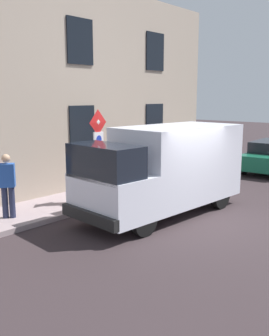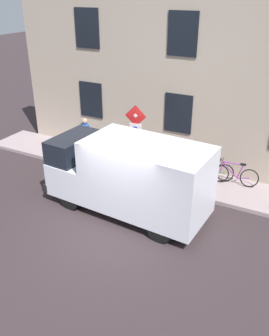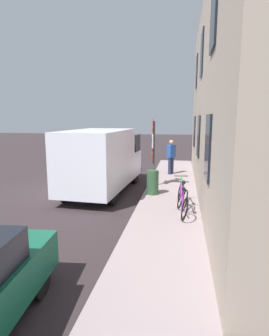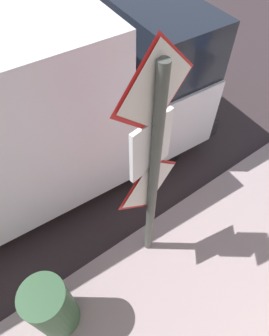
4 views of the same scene
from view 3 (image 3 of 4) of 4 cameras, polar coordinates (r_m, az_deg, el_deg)
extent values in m
plane|color=#33282B|center=(11.90, -12.47, -4.55)|extent=(80.00, 80.00, 0.00)
cube|color=gray|center=(11.05, 7.22, -5.15)|extent=(2.00, 16.46, 0.14)
cube|color=#B3A18D|center=(10.71, 15.07, 13.03)|extent=(0.70, 14.46, 7.14)
cube|color=black|center=(6.74, 14.52, 4.01)|extent=(0.06, 1.10, 1.50)
cube|color=black|center=(10.69, 12.77, 6.23)|extent=(0.06, 1.10, 1.50)
cube|color=black|center=(14.66, 11.95, 7.25)|extent=(0.06, 1.10, 1.50)
cube|color=black|center=(7.05, 15.68, 27.78)|extent=(0.06, 1.10, 1.50)
cube|color=black|center=(10.89, 13.39, 21.40)|extent=(0.06, 1.10, 1.50)
cube|color=black|center=(14.80, 12.38, 18.36)|extent=(0.06, 1.10, 1.50)
cylinder|color=#474C47|center=(11.71, 3.89, 2.81)|extent=(0.09, 0.09, 2.68)
pyramid|color=silver|center=(11.62, 3.56, 8.14)|extent=(0.11, 0.50, 0.50)
pyramid|color=red|center=(11.62, 3.59, 8.14)|extent=(0.10, 0.56, 0.56)
cube|color=white|center=(11.66, 3.63, 5.44)|extent=(0.10, 0.44, 0.56)
cylinder|color=#1933B2|center=(11.65, 3.51, 5.73)|extent=(0.04, 0.24, 0.24)
pyramid|color=silver|center=(11.71, 3.50, 2.76)|extent=(0.11, 0.50, 0.50)
pyramid|color=red|center=(11.71, 3.53, 2.76)|extent=(0.10, 0.56, 0.56)
cube|color=white|center=(10.75, -7.50, 1.73)|extent=(2.23, 3.91, 2.18)
cube|color=white|center=(13.27, -3.52, 1.03)|extent=(2.08, 1.52, 1.10)
cube|color=black|center=(13.36, -3.31, 4.98)|extent=(1.98, 1.09, 0.84)
cube|color=black|center=(14.04, -2.63, 0.01)|extent=(2.01, 0.28, 0.28)
cylinder|color=black|center=(13.41, -7.39, -1.08)|extent=(0.27, 0.77, 0.76)
cylinder|color=black|center=(12.91, -0.05, -1.43)|extent=(0.27, 0.77, 0.76)
cylinder|color=black|center=(10.44, -13.77, -4.51)|extent=(0.27, 0.77, 0.76)
cylinder|color=black|center=(9.79, -4.49, -5.23)|extent=(0.27, 0.77, 0.76)
cylinder|color=black|center=(5.32, -18.65, -20.54)|extent=(0.23, 0.61, 0.60)
torus|color=black|center=(9.03, 9.19, -6.05)|extent=(0.26, 0.68, 0.65)
torus|color=black|center=(8.03, 10.02, -8.13)|extent=(0.26, 0.68, 0.65)
cylinder|color=purple|center=(8.65, 9.48, -5.36)|extent=(0.11, 0.60, 0.60)
cylinder|color=purple|center=(8.51, 9.59, -3.73)|extent=(0.12, 0.73, 0.07)
cylinder|color=purple|center=(8.31, 9.76, -6.14)|extent=(0.06, 0.19, 0.55)
cylinder|color=purple|center=(8.25, 9.83, -7.94)|extent=(0.09, 0.43, 0.12)
cylinder|color=purple|center=(8.94, 9.26, -4.57)|extent=(0.05, 0.09, 0.50)
cube|color=black|center=(8.16, 9.89, -4.18)|extent=(0.10, 0.21, 0.06)
cylinder|color=#262626|center=(8.85, 9.33, -2.75)|extent=(0.46, 0.08, 0.03)
torus|color=black|center=(9.89, 9.21, -4.63)|extent=(0.25, 0.68, 0.65)
torus|color=black|center=(8.88, 10.03, -6.35)|extent=(0.25, 0.68, 0.65)
cylinder|color=green|center=(9.51, 9.49, -3.95)|extent=(0.11, 0.60, 0.60)
cylinder|color=green|center=(9.38, 9.60, -2.44)|extent=(0.13, 0.73, 0.07)
cylinder|color=green|center=(9.17, 9.77, -4.60)|extent=(0.06, 0.19, 0.55)
cylinder|color=green|center=(9.10, 9.84, -6.22)|extent=(0.09, 0.43, 0.12)
cylinder|color=green|center=(9.80, 9.27, -3.27)|extent=(0.05, 0.09, 0.50)
cube|color=black|center=(9.02, 9.89, -2.80)|extent=(0.11, 0.21, 0.06)
cylinder|color=#262626|center=(9.71, 9.34, -1.60)|extent=(0.46, 0.09, 0.03)
cylinder|color=#262B47|center=(14.37, 7.08, 0.43)|extent=(0.16, 0.16, 0.85)
cylinder|color=#262B47|center=(14.50, 7.55, 0.50)|extent=(0.16, 0.16, 0.85)
cube|color=#2854AC|center=(14.33, 7.38, 3.36)|extent=(0.45, 0.48, 0.62)
sphere|color=tan|center=(14.29, 7.42, 5.16)|extent=(0.22, 0.22, 0.22)
cylinder|color=#2D5133|center=(10.58, 3.66, -2.88)|extent=(0.44, 0.44, 0.90)
camera|label=1|loc=(21.53, -17.11, 10.65)|focal=40.71mm
camera|label=2|loc=(13.78, -56.41, 21.26)|focal=38.62mm
camera|label=4|loc=(10.55, 9.88, 14.45)|focal=31.58mm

